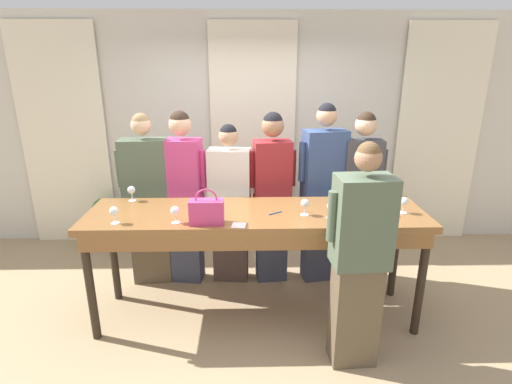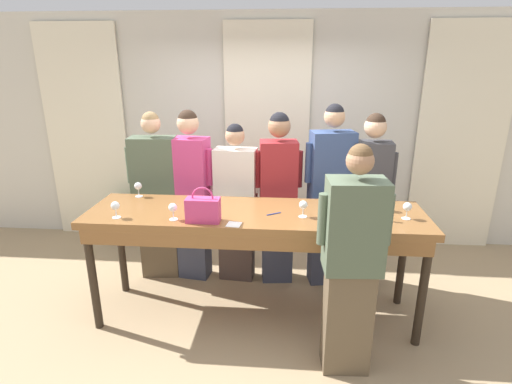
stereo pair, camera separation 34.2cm
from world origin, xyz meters
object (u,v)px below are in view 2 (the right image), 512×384
(potted_plant, at_px, (121,215))
(guest_cream_sweater, at_px, (236,203))
(wine_glass_center_left, at_px, (303,206))
(wine_glass_front_mid, at_px, (329,209))
(wine_glass_center_right, at_px, (352,192))
(wine_bottle, at_px, (361,205))
(guest_striped_shirt, at_px, (278,197))
(wine_glass_front_left, at_px, (384,200))
(handbag, at_px, (203,209))
(wine_glass_back_left, at_px, (115,206))
(guest_navy_coat, at_px, (330,196))
(tasting_bar, at_px, (255,223))
(guest_olive_jacket, at_px, (157,197))
(guest_pink_top, at_px, (192,194))
(wine_glass_back_right, at_px, (366,211))
(wine_glass_center_mid, at_px, (407,207))
(host_pouring, at_px, (351,264))
(guest_beige_cap, at_px, (369,199))
(wine_glass_back_mid, at_px, (138,187))
(wine_glass_front_right, at_px, (173,208))

(potted_plant, bearing_deg, guest_cream_sweater, -25.62)
(wine_glass_center_left, distance_m, potted_plant, 2.81)
(wine_glass_front_mid, bearing_deg, wine_glass_center_right, 62.42)
(wine_bottle, bearing_deg, guest_striped_shirt, 133.61)
(wine_glass_front_left, bearing_deg, handbag, -166.14)
(wine_glass_back_left, bearing_deg, guest_navy_coat, 26.30)
(tasting_bar, xyz_separation_m, guest_olive_jacket, (-1.09, 0.68, -0.03))
(wine_glass_front_mid, bearing_deg, guest_pink_top, 147.95)
(wine_glass_front_mid, distance_m, wine_glass_center_right, 0.54)
(wine_glass_front_left, relative_size, wine_glass_back_right, 1.00)
(wine_glass_center_mid, bearing_deg, host_pouring, -133.09)
(guest_navy_coat, bearing_deg, guest_beige_cap, 0.00)
(guest_pink_top, relative_size, potted_plant, 2.73)
(wine_glass_back_right, height_order, guest_cream_sweater, guest_cream_sweater)
(wine_glass_back_left, bearing_deg, wine_glass_center_right, 15.53)
(tasting_bar, bearing_deg, guest_olive_jacket, 147.82)
(wine_bottle, distance_m, wine_glass_back_right, 0.11)
(wine_glass_center_mid, relative_size, guest_navy_coat, 0.07)
(wine_bottle, relative_size, wine_glass_back_mid, 2.24)
(tasting_bar, relative_size, wine_glass_back_right, 20.61)
(wine_glass_front_mid, height_order, wine_glass_center_right, same)
(handbag, relative_size, wine_glass_back_left, 2.07)
(wine_glass_back_right, relative_size, guest_striped_shirt, 0.08)
(guest_pink_top, relative_size, guest_striped_shirt, 1.01)
(wine_glass_back_left, distance_m, guest_pink_top, 1.00)
(wine_glass_center_left, distance_m, guest_navy_coat, 0.82)
(wine_glass_back_mid, distance_m, guest_olive_jacket, 0.43)
(wine_glass_back_right, bearing_deg, wine_glass_back_mid, 166.84)
(guest_olive_jacket, height_order, host_pouring, guest_olive_jacket)
(wine_glass_back_mid, xyz_separation_m, guest_olive_jacket, (0.04, 0.36, -0.22))
(wine_glass_center_right, xyz_separation_m, guest_olive_jacket, (-1.94, 0.35, -0.22))
(tasting_bar, height_order, guest_olive_jacket, guest_olive_jacket)
(wine_bottle, height_order, guest_striped_shirt, guest_striped_shirt)
(wine_bottle, bearing_deg, potted_plant, 151.23)
(wine_glass_center_right, relative_size, host_pouring, 0.08)
(guest_pink_top, height_order, host_pouring, guest_pink_top)
(handbag, bearing_deg, wine_glass_center_right, 24.53)
(wine_glass_front_mid, relative_size, wine_glass_center_left, 1.00)
(tasting_bar, distance_m, guest_olive_jacket, 1.29)
(wine_glass_front_right, distance_m, host_pouring, 1.45)
(wine_glass_center_left, bearing_deg, tasting_bar, 170.32)
(guest_olive_jacket, distance_m, guest_navy_coat, 1.78)
(wine_glass_front_left, bearing_deg, wine_bottle, -141.92)
(handbag, distance_m, wine_glass_center_left, 0.81)
(wine_glass_center_left, xyz_separation_m, guest_cream_sweater, (-0.65, 0.75, -0.27))
(guest_pink_top, bearing_deg, handbag, -70.74)
(wine_bottle, distance_m, guest_pink_top, 1.75)
(wine_glass_front_left, xyz_separation_m, potted_plant, (-2.93, 1.31, -0.75))
(wine_glass_center_mid, bearing_deg, guest_navy_coat, 126.81)
(guest_striped_shirt, relative_size, host_pouring, 1.02)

